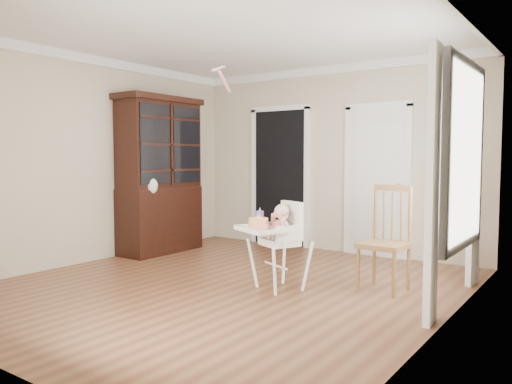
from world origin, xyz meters
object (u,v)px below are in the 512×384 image
Objects in this scene: cake at (258,224)px; china_cabinet at (160,175)px; high_chair at (279,234)px; sippy_cup at (260,218)px; dining_chair at (385,242)px.

china_cabinet is at bearing 158.00° from cake.
sippy_cup is at bearing -153.00° from high_chair.
dining_chair is (1.16, 0.60, -0.23)m from sippy_cup.
china_cabinet is 2.06× the size of dining_chair.
cake is 0.23× the size of dining_chair.
china_cabinet is (-2.43, 0.98, 0.41)m from cake.
high_chair is at bearing -144.67° from dining_chair.
china_cabinet reaches higher than cake.
china_cabinet reaches higher than dining_chair.
high_chair is 0.29m from cake.
china_cabinet is (-2.53, 0.74, 0.54)m from high_chair.
china_cabinet is at bearing -171.83° from high_chair.
cake is at bearing -88.08° from high_chair.
cake is 2.65m from china_cabinet.
china_cabinet is (-2.29, 0.75, 0.39)m from sippy_cup.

